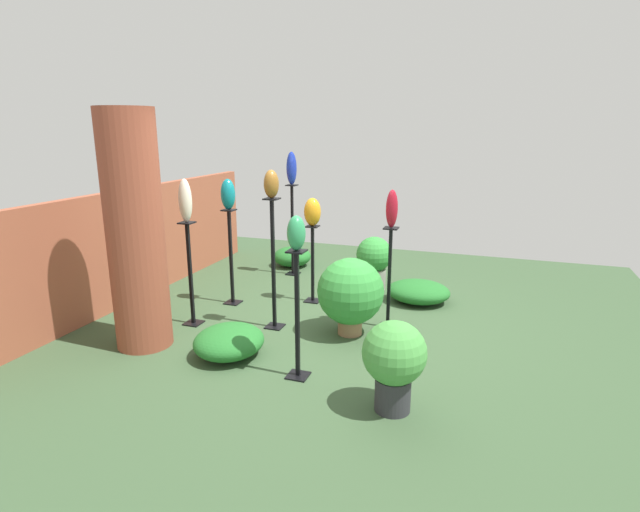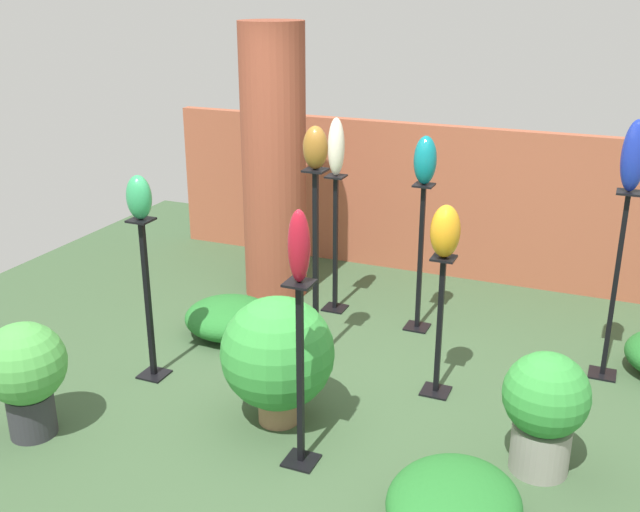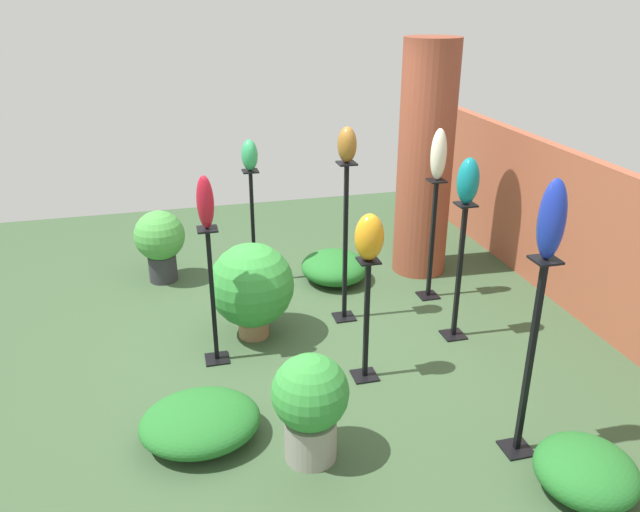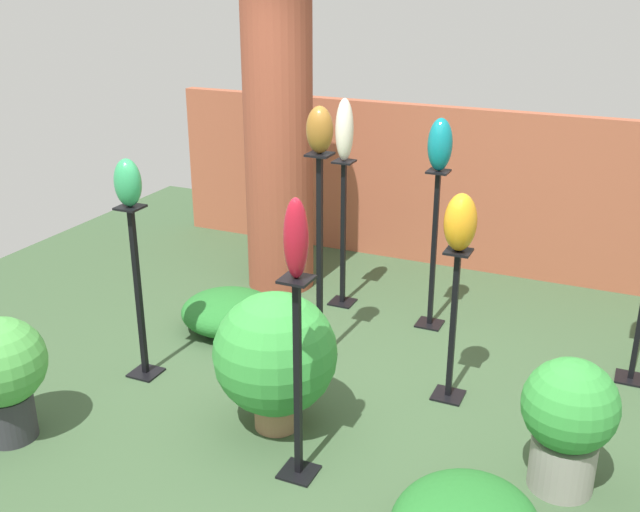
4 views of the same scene
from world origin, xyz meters
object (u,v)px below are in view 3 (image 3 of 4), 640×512
(art_vase_amber, at_px, (369,237))
(art_vase_ivory, at_px, (439,154))
(pedestal_amber, at_px, (366,326))
(art_vase_teal, at_px, (468,181))
(potted_plant_back_center, at_px, (160,240))
(potted_plant_near_pillar, at_px, (252,286))
(art_vase_ruby, at_px, (205,202))
(pedestal_teal, at_px, (459,278))
(art_vase_jade, at_px, (250,155))
(pedestal_cobalt, at_px, (529,368))
(brick_pillar, at_px, (425,161))
(pedestal_jade, at_px, (253,232))
(potted_plant_front_left, at_px, (310,403))
(art_vase_bronze, at_px, (347,145))
(pedestal_bronze, at_px, (345,250))
(pedestal_ruby, at_px, (213,302))
(art_vase_cobalt, at_px, (552,219))
(pedestal_ivory, at_px, (432,245))

(art_vase_amber, bearing_deg, art_vase_ivory, 138.33)
(pedestal_amber, bearing_deg, art_vase_teal, 113.08)
(potted_plant_back_center, relative_size, potted_plant_near_pillar, 0.89)
(art_vase_amber, xyz_separation_m, art_vase_ruby, (-0.55, -1.14, 0.19))
(pedestal_teal, xyz_separation_m, art_vase_ruby, (-0.13, -2.13, 0.83))
(art_vase_jade, bearing_deg, pedestal_teal, 44.51)
(pedestal_amber, distance_m, pedestal_cobalt, 1.33)
(pedestal_amber, bearing_deg, brick_pillar, 146.45)
(pedestal_jade, height_order, potted_plant_front_left, pedestal_jade)
(pedestal_jade, distance_m, art_vase_bronze, 1.67)
(pedestal_bronze, distance_m, potted_plant_front_left, 1.97)
(art_vase_teal, height_order, potted_plant_back_center, art_vase_teal)
(brick_pillar, xyz_separation_m, art_vase_ruby, (1.34, -2.40, 0.17))
(art_vase_amber, relative_size, art_vase_ivory, 0.74)
(pedestal_ruby, bearing_deg, art_vase_bronze, 109.24)
(art_vase_ruby, xyz_separation_m, potted_plant_near_pillar, (-0.33, 0.37, -0.92))
(art_vase_cobalt, relative_size, potted_plant_back_center, 0.64)
(art_vase_ivory, bearing_deg, potted_plant_back_center, -112.31)
(potted_plant_front_left, distance_m, potted_plant_back_center, 3.23)
(art_vase_bronze, bearing_deg, pedestal_ruby, -70.76)
(brick_pillar, xyz_separation_m, pedestal_bronze, (0.90, -1.14, -0.53))
(potted_plant_front_left, bearing_deg, art_vase_bronze, 156.93)
(pedestal_ruby, distance_m, art_vase_jade, 1.78)
(brick_pillar, xyz_separation_m, potted_plant_back_center, (-0.41, -2.80, -0.78))
(pedestal_ruby, distance_m, art_vase_teal, 2.32)
(potted_plant_back_center, bearing_deg, art_vase_ivory, 67.69)
(pedestal_bronze, bearing_deg, potted_plant_front_left, -23.07)
(pedestal_cobalt, relative_size, art_vase_ruby, 3.36)
(art_vase_jade, xyz_separation_m, potted_plant_near_pillar, (1.14, -0.19, -0.90))
(pedestal_ivory, bearing_deg, potted_plant_near_pillar, -79.83)
(pedestal_ivory, xyz_separation_m, potted_plant_front_left, (2.02, -1.73, -0.13))
(art_vase_ivory, relative_size, art_vase_bronze, 1.58)
(art_vase_cobalt, bearing_deg, pedestal_jade, -157.03)
(art_vase_amber, distance_m, art_vase_ruby, 1.28)
(pedestal_cobalt, height_order, art_vase_teal, art_vase_teal)
(pedestal_ivory, xyz_separation_m, art_vase_teal, (0.80, -0.10, 0.89))
(brick_pillar, relative_size, art_vase_ivory, 5.05)
(art_vase_ivory, bearing_deg, pedestal_amber, -41.67)
(pedestal_amber, height_order, art_vase_teal, art_vase_teal)
(art_vase_ruby, bearing_deg, pedestal_ruby, 0.00)
(art_vase_jade, distance_m, potted_plant_front_left, 2.98)
(art_vase_ivory, xyz_separation_m, art_vase_cobalt, (2.31, -0.35, 0.19))
(potted_plant_back_center, bearing_deg, potted_plant_front_left, 16.08)
(pedestal_cobalt, bearing_deg, pedestal_bronze, -163.51)
(pedestal_teal, bearing_deg, art_vase_bronze, -123.34)
(art_vase_teal, bearing_deg, art_vase_amber, -66.92)
(potted_plant_back_center, bearing_deg, art_vase_ruby, 12.91)
(pedestal_teal, bearing_deg, pedestal_cobalt, -9.43)
(art_vase_cobalt, bearing_deg, pedestal_amber, -146.11)
(pedestal_amber, height_order, pedestal_ivory, pedestal_ivory)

